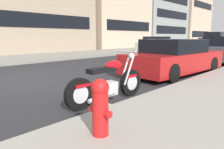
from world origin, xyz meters
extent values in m
plane|color=#28282B|center=(0.00, 0.00, 0.00)|extent=(260.00, 260.00, 0.00)
cube|color=gray|center=(12.00, 6.58, 0.07)|extent=(120.00, 5.00, 0.14)
cube|color=silver|center=(0.00, -3.48, 0.00)|extent=(0.12, 2.20, 0.01)
cylinder|color=black|center=(0.90, -3.74, 0.33)|extent=(0.66, 0.14, 0.65)
cylinder|color=silver|center=(0.90, -3.74, 0.33)|extent=(0.37, 0.14, 0.36)
cylinder|color=black|center=(-0.63, -3.66, 0.33)|extent=(0.66, 0.14, 0.65)
cylinder|color=silver|center=(-0.63, -3.66, 0.33)|extent=(0.37, 0.14, 0.36)
cube|color=silver|center=(0.13, -3.70, 0.31)|extent=(0.41, 0.28, 0.30)
cube|color=black|center=(-0.05, -3.69, 0.75)|extent=(0.69, 0.25, 0.10)
ellipsoid|color=#B20C14|center=(0.31, -3.71, 0.81)|extent=(0.49, 0.26, 0.24)
cube|color=#B20C14|center=(-0.58, -3.66, 0.51)|extent=(0.37, 0.20, 0.06)
cube|color=#B20C14|center=(0.88, -3.74, 0.51)|extent=(0.33, 0.18, 0.06)
cylinder|color=silver|center=(0.76, -3.66, 0.64)|extent=(0.34, 0.06, 0.65)
cylinder|color=silver|center=(0.75, -3.80, 0.64)|extent=(0.34, 0.06, 0.65)
cylinder|color=silver|center=(0.72, -3.73, 1.11)|extent=(0.07, 0.62, 0.04)
sphere|color=silver|center=(0.92, -3.74, 0.99)|extent=(0.15, 0.15, 0.15)
cylinder|color=silver|center=(-0.17, -3.82, 0.21)|extent=(0.71, 0.13, 0.16)
cube|color=#AD1919|center=(4.54, -3.08, 0.50)|extent=(4.76, 2.09, 0.69)
cube|color=black|center=(4.42, -3.07, 1.10)|extent=(2.42, 1.80, 0.50)
cylinder|color=black|center=(6.12, -2.37, 0.31)|extent=(0.63, 0.26, 0.62)
cylinder|color=black|center=(6.02, -4.00, 0.31)|extent=(0.63, 0.26, 0.62)
cylinder|color=black|center=(3.06, -2.17, 0.31)|extent=(0.63, 0.26, 0.62)
cylinder|color=black|center=(2.95, -3.79, 0.31)|extent=(0.63, 0.26, 0.62)
cube|color=#4C515B|center=(10.38, -3.15, 0.54)|extent=(4.53, 1.90, 0.75)
cube|color=black|center=(10.43, -3.15, 1.19)|extent=(2.24, 1.73, 0.55)
cylinder|color=black|center=(11.87, -2.33, 0.31)|extent=(0.62, 0.23, 0.62)
cylinder|color=black|center=(8.90, -2.29, 0.31)|extent=(0.62, 0.23, 0.62)
cube|color=#141947|center=(27.95, 2.12, 0.77)|extent=(2.21, 5.56, 0.98)
cube|color=black|center=(27.91, 3.10, 1.66)|extent=(1.95, 2.16, 0.79)
cylinder|color=black|center=(26.98, 3.94, 0.38)|extent=(0.29, 0.77, 0.76)
cylinder|color=black|center=(28.76, 4.02, 0.38)|extent=(0.29, 0.77, 0.76)
cube|color=beige|center=(13.78, 3.42, 0.54)|extent=(4.27, 1.73, 0.77)
cube|color=black|center=(13.77, 3.42, 1.19)|extent=(2.11, 1.59, 0.52)
cylinder|color=black|center=(12.37, 2.63, 0.31)|extent=(0.62, 0.22, 0.62)
cylinder|color=black|center=(12.37, 4.20, 0.31)|extent=(0.62, 0.22, 0.62)
cylinder|color=black|center=(15.18, 2.63, 0.31)|extent=(0.62, 0.22, 0.62)
cylinder|color=black|center=(15.18, 4.20, 0.31)|extent=(0.62, 0.22, 0.62)
cylinder|color=red|center=(-1.30, -4.96, 0.44)|extent=(0.22, 0.22, 0.60)
sphere|color=red|center=(-1.30, -4.96, 0.80)|extent=(0.24, 0.24, 0.24)
cylinder|color=red|center=(-1.30, -4.82, 0.47)|extent=(0.10, 0.08, 0.10)
cylinder|color=red|center=(-1.30, -5.10, 0.47)|extent=(0.10, 0.08, 0.10)
cube|color=black|center=(5.99, 8.85, 2.69)|extent=(8.95, 0.06, 1.10)
cube|color=beige|center=(16.74, 14.68, 6.07)|extent=(9.20, 11.61, 12.13)
cube|color=black|center=(16.74, 8.85, 2.67)|extent=(7.73, 0.06, 1.10)
cube|color=#939993|center=(27.08, 14.02, 5.47)|extent=(10.84, 10.29, 10.94)
cube|color=black|center=(27.08, 8.85, 2.41)|extent=(9.10, 0.06, 1.10)
cube|color=black|center=(27.08, 8.85, 4.67)|extent=(9.10, 0.06, 1.10)
cube|color=beige|center=(38.64, 14.26, 4.28)|extent=(10.10, 10.76, 8.55)
cube|color=black|center=(38.64, 8.85, 1.88)|extent=(8.49, 0.06, 1.10)
cube|color=black|center=(38.64, 8.85, 7.19)|extent=(8.49, 0.06, 1.10)
camera|label=1|loc=(-3.15, -6.91, 1.46)|focal=33.92mm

